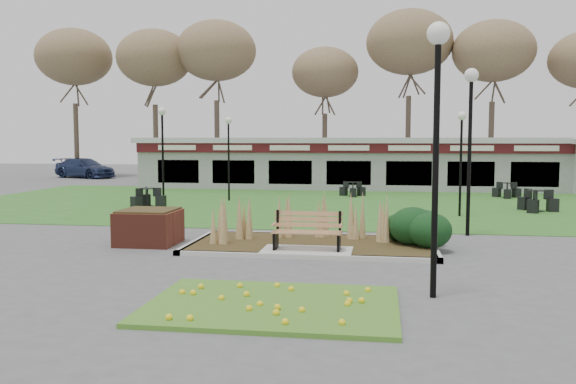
# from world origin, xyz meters

# --- Properties ---
(ground) EXTENTS (100.00, 100.00, 0.00)m
(ground) POSITION_xyz_m (0.00, 0.00, 0.00)
(ground) COLOR #515154
(ground) RESTS_ON ground
(lawn) EXTENTS (34.00, 16.00, 0.02)m
(lawn) POSITION_xyz_m (0.00, 12.00, 0.01)
(lawn) COLOR #2E6620
(lawn) RESTS_ON ground
(flower_bed) EXTENTS (4.20, 3.00, 0.16)m
(flower_bed) POSITION_xyz_m (0.00, -4.60, 0.07)
(flower_bed) COLOR #437521
(flower_bed) RESTS_ON ground
(planting_bed) EXTENTS (6.75, 3.40, 1.27)m
(planting_bed) POSITION_xyz_m (1.27, 1.35, 0.37)
(planting_bed) COLOR #322514
(planting_bed) RESTS_ON ground
(park_bench) EXTENTS (1.70, 0.66, 0.93)m
(park_bench) POSITION_xyz_m (0.00, 0.25, 0.59)
(park_bench) COLOR #A66B4A
(park_bench) RESTS_ON ground
(brick_planter) EXTENTS (1.50, 1.50, 0.95)m
(brick_planter) POSITION_xyz_m (-4.40, 1.00, 0.48)
(brick_planter) COLOR brown
(brick_planter) RESTS_ON ground
(food_pavilion) EXTENTS (24.60, 3.40, 2.90)m
(food_pavilion) POSITION_xyz_m (0.00, 19.96, 1.48)
(food_pavilion) COLOR gray
(food_pavilion) RESTS_ON ground
(tree_backdrop) EXTENTS (47.24, 5.24, 10.36)m
(tree_backdrop) POSITION_xyz_m (0.00, 28.00, 8.36)
(tree_backdrop) COLOR #47382B
(tree_backdrop) RESTS_ON ground
(lamp_post_near_left) EXTENTS (0.40, 0.40, 4.85)m
(lamp_post_near_left) POSITION_xyz_m (2.73, -3.50, 3.54)
(lamp_post_near_left) COLOR black
(lamp_post_near_left) RESTS_ON ground
(lamp_post_near_right) EXTENTS (0.40, 0.40, 4.86)m
(lamp_post_near_right) POSITION_xyz_m (4.30, 3.82, 3.54)
(lamp_post_near_right) COLOR black
(lamp_post_near_right) RESTS_ON ground
(lamp_post_mid_left) EXTENTS (0.32, 0.32, 3.82)m
(lamp_post_mid_left) POSITION_xyz_m (-5.11, 12.47, 2.78)
(lamp_post_mid_left) COLOR black
(lamp_post_mid_left) RESTS_ON ground
(lamp_post_mid_right) EXTENTS (0.32, 0.32, 3.82)m
(lamp_post_mid_right) POSITION_xyz_m (4.61, 8.32, 2.78)
(lamp_post_mid_right) COLOR black
(lamp_post_mid_right) RESTS_ON ground
(lamp_post_far_left) EXTENTS (0.35, 0.35, 4.23)m
(lamp_post_far_left) POSITION_xyz_m (-7.90, 11.53, 3.09)
(lamp_post_far_left) COLOR black
(lamp_post_far_left) RESTS_ON ground
(bistro_set_a) EXTENTS (1.29, 1.48, 0.78)m
(bistro_set_a) POSITION_xyz_m (-7.79, 9.41, 0.28)
(bistro_set_a) COLOR black
(bistro_set_a) RESTS_ON ground
(bistro_set_b) EXTENTS (1.30, 1.19, 0.70)m
(bistro_set_b) POSITION_xyz_m (0.37, 15.53, 0.25)
(bistro_set_b) COLOR black
(bistro_set_b) RESTS_ON ground
(bistro_set_c) EXTENTS (1.42, 1.56, 0.83)m
(bistro_set_c) POSITION_xyz_m (7.75, 10.25, 0.30)
(bistro_set_c) COLOR black
(bistro_set_c) RESTS_ON ground
(bistro_set_d) EXTENTS (1.34, 1.25, 0.72)m
(bistro_set_d) POSITION_xyz_m (7.73, 15.89, 0.26)
(bistro_set_d) COLOR black
(bistro_set_d) RESTS_ON ground
(car_silver) EXTENTS (4.35, 3.08, 1.38)m
(car_silver) POSITION_xyz_m (-12.08, 27.00, 0.69)
(car_silver) COLOR #B9B9BE
(car_silver) RESTS_ON ground
(car_black) EXTENTS (4.06, 1.57, 1.32)m
(car_black) POSITION_xyz_m (-11.90, 27.00, 0.66)
(car_black) COLOR black
(car_black) RESTS_ON ground
(car_blue) EXTENTS (5.31, 3.64, 1.43)m
(car_blue) POSITION_xyz_m (-19.61, 27.00, 0.71)
(car_blue) COLOR navy
(car_blue) RESTS_ON ground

